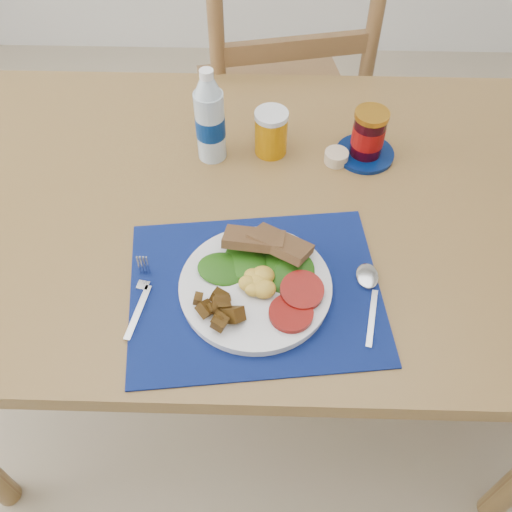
{
  "coord_description": "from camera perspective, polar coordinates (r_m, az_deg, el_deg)",
  "views": [
    {
      "loc": [
        0.03,
        -0.63,
        1.6
      ],
      "look_at": [
        0.02,
        0.01,
        0.8
      ],
      "focal_mm": 40.0,
      "sensor_mm": 36.0,
      "label": 1
    }
  ],
  "objects": [
    {
      "name": "breakfast_plate",
      "position": [
        1.02,
        -0.37,
        -3.02
      ],
      "size": [
        0.27,
        0.27,
        0.07
      ],
      "rotation": [
        0.0,
        0.0,
        -0.27
      ],
      "color": "silver",
      "rests_on": "placemat"
    },
    {
      "name": "placemat",
      "position": [
        1.04,
        -0.06,
        -3.52
      ],
      "size": [
        0.49,
        0.41,
        0.0
      ],
      "primitive_type": "cube",
      "rotation": [
        0.0,
        0.0,
        0.12
      ],
      "color": "black",
      "rests_on": "table"
    },
    {
      "name": "jam_on_saucer",
      "position": [
        1.28,
        11.12,
        11.59
      ],
      "size": [
        0.13,
        0.13,
        0.12
      ],
      "color": "#04174B",
      "rests_on": "table"
    },
    {
      "name": "water_bottle",
      "position": [
        1.23,
        -4.63,
        13.36
      ],
      "size": [
        0.06,
        0.06,
        0.22
      ],
      "color": "#ADBFCC",
      "rests_on": "table"
    },
    {
      "name": "ramekin",
      "position": [
        1.28,
        8.03,
        9.78
      ],
      "size": [
        0.05,
        0.05,
        0.03
      ],
      "primitive_type": "cylinder",
      "color": "#CAB494",
      "rests_on": "table"
    },
    {
      "name": "ground",
      "position": [
        1.72,
        -0.59,
        -17.22
      ],
      "size": [
        4.0,
        4.0,
        0.0
      ],
      "primitive_type": "plane",
      "color": "tan",
      "rests_on": "ground"
    },
    {
      "name": "spoon",
      "position": [
        1.05,
        11.18,
        -3.27
      ],
      "size": [
        0.04,
        0.18,
        0.01
      ],
      "rotation": [
        0.0,
        0.0,
        -0.19
      ],
      "color": "#B2B5BA",
      "rests_on": "placemat"
    },
    {
      "name": "fork",
      "position": [
        1.05,
        -11.39,
        -3.83
      ],
      "size": [
        0.03,
        0.17,
        0.0
      ],
      "rotation": [
        0.0,
        0.0,
        -0.19
      ],
      "color": "#B2B5BA",
      "rests_on": "placemat"
    },
    {
      "name": "juice_glass",
      "position": [
        1.27,
        1.51,
        12.13
      ],
      "size": [
        0.07,
        0.07,
        0.1
      ],
      "primitive_type": "cylinder",
      "color": "#C07705",
      "rests_on": "table"
    },
    {
      "name": "chair_far",
      "position": [
        1.76,
        2.72,
        17.48
      ],
      "size": [
        0.55,
        0.53,
        1.25
      ],
      "rotation": [
        0.0,
        0.0,
        3.35
      ],
      "color": "brown",
      "rests_on": "ground"
    },
    {
      "name": "table",
      "position": [
        1.25,
        -0.53,
        2.92
      ],
      "size": [
        1.4,
        0.9,
        0.75
      ],
      "color": "brown",
      "rests_on": "ground"
    }
  ]
}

